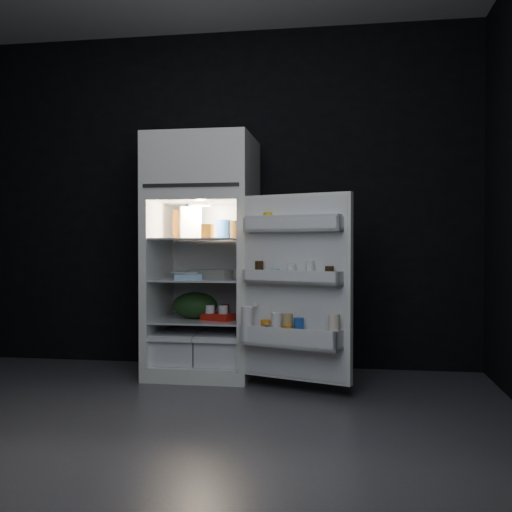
% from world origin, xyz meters
% --- Properties ---
extents(floor, '(4.00, 3.40, 0.00)m').
position_xyz_m(floor, '(0.00, 0.00, 0.00)').
color(floor, '#49494E').
rests_on(floor, ground).
extents(wall_back, '(4.00, 0.00, 2.70)m').
position_xyz_m(wall_back, '(0.00, 1.70, 1.35)').
color(wall_back, black).
rests_on(wall_back, ground).
extents(refrigerator, '(0.76, 0.71, 1.78)m').
position_xyz_m(refrigerator, '(-0.10, 1.32, 0.96)').
color(refrigerator, white).
rests_on(refrigerator, ground).
extents(fridge_door, '(0.74, 0.43, 1.22)m').
position_xyz_m(fridge_door, '(0.63, 0.82, 0.69)').
color(fridge_door, white).
rests_on(fridge_door, ground).
extents(milk_jug, '(0.20, 0.20, 0.24)m').
position_xyz_m(milk_jug, '(-0.22, 1.37, 1.15)').
color(milk_jug, white).
rests_on(milk_jug, refrigerator).
extents(mayo_jar, '(0.12, 0.12, 0.14)m').
position_xyz_m(mayo_jar, '(0.05, 1.35, 1.10)').
color(mayo_jar, '#1F4FAB').
rests_on(mayo_jar, refrigerator).
extents(jam_jar, '(0.11, 0.11, 0.13)m').
position_xyz_m(jam_jar, '(0.16, 1.31, 1.09)').
color(jam_jar, black).
rests_on(jam_jar, refrigerator).
extents(amber_bottle, '(0.10, 0.10, 0.22)m').
position_xyz_m(amber_bottle, '(-0.34, 1.41, 1.14)').
color(amber_bottle, '#B0621C').
rests_on(amber_bottle, refrigerator).
extents(small_carton, '(0.08, 0.07, 0.10)m').
position_xyz_m(small_carton, '(-0.02, 1.11, 1.08)').
color(small_carton, orange).
rests_on(small_carton, refrigerator).
extents(egg_carton, '(0.34, 0.23, 0.07)m').
position_xyz_m(egg_carton, '(-0.02, 1.21, 0.76)').
color(egg_carton, gray).
rests_on(egg_carton, refrigerator).
extents(pie, '(0.34, 0.34, 0.04)m').
position_xyz_m(pie, '(-0.20, 1.32, 0.75)').
color(pie, tan).
rests_on(pie, refrigerator).
extents(flat_package, '(0.22, 0.16, 0.04)m').
position_xyz_m(flat_package, '(-0.17, 1.10, 0.75)').
color(flat_package, '#8FBEDD').
rests_on(flat_package, refrigerator).
extents(wrapped_pkg, '(0.13, 0.12, 0.05)m').
position_xyz_m(wrapped_pkg, '(0.14, 1.41, 0.75)').
color(wrapped_pkg, beige).
rests_on(wrapped_pkg, refrigerator).
extents(produce_bag, '(0.35, 0.31, 0.20)m').
position_xyz_m(produce_bag, '(-0.16, 1.27, 0.52)').
color(produce_bag, '#193815').
rests_on(produce_bag, refrigerator).
extents(yogurt_tray, '(0.26, 0.21, 0.05)m').
position_xyz_m(yogurt_tray, '(0.04, 1.19, 0.45)').
color(yogurt_tray, red).
rests_on(yogurt_tray, refrigerator).
extents(small_can_red, '(0.07, 0.07, 0.09)m').
position_xyz_m(small_can_red, '(0.03, 1.48, 0.47)').
color(small_can_red, red).
rests_on(small_can_red, refrigerator).
extents(small_can_silver, '(0.09, 0.09, 0.09)m').
position_xyz_m(small_can_silver, '(0.18, 1.39, 0.47)').
color(small_can_silver, '#B8B9BD').
rests_on(small_can_silver, refrigerator).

